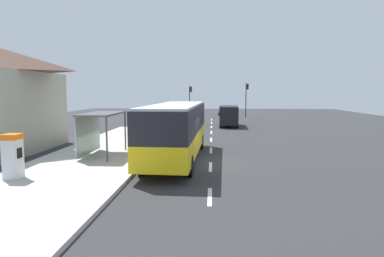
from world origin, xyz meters
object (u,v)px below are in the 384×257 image
recycling_bin_red (141,143)px  recycling_bin_orange (144,141)px  bus (176,128)px  traffic_light_near_side (247,95)px  recycling_bin_green (146,140)px  traffic_light_far_side (190,96)px  white_van (229,115)px  sedan_near (224,111)px  ticket_machine (13,156)px  bus_shelter (97,123)px  recycling_bin_yellow (148,138)px

recycling_bin_red → recycling_bin_orange: 0.70m
bus → traffic_light_near_side: bearing=77.4°
recycling_bin_green → traffic_light_far_side: 29.77m
white_van → recycling_bin_orange: 17.50m
white_van → sedan_near: (0.10, 18.05, -0.55)m
ticket_machine → bus_shelter: 5.89m
traffic_light_near_side → traffic_light_far_side: (-8.60, 0.80, -0.23)m
recycling_bin_red → recycling_bin_orange: same height
white_van → ticket_machine: size_ratio=2.72×
traffic_light_near_side → recycling_bin_orange: bearing=-108.2°
bus → sedan_near: bearing=83.8°
bus → recycling_bin_green: bearing=125.1°
sedan_near → bus_shelter: bus_shelter is taller
recycling_bin_yellow → traffic_light_far_side: bearing=87.8°
recycling_bin_orange → bus_shelter: bearing=-130.8°
recycling_bin_green → traffic_light_far_side: bearing=87.9°
recycling_bin_orange → sedan_near: bearing=79.3°
recycling_bin_orange → traffic_light_far_side: (1.10, 30.34, 2.55)m
recycling_bin_yellow → recycling_bin_red: bearing=-90.0°
bus → recycling_bin_orange: 3.96m
sedan_near → recycling_bin_green: 34.25m
traffic_light_far_side → white_van: bearing=-69.4°
bus → bus_shelter: size_ratio=2.77×
bus → recycling_bin_yellow: bearing=120.4°
sedan_near → ticket_machine: 43.71m
bus → recycling_bin_orange: (-2.49, 2.84, -1.19)m
traffic_light_near_side → ticket_machine: bearing=-110.0°
white_van → traffic_light_near_side: 13.83m
ticket_machine → traffic_light_near_side: size_ratio=0.37×
sedan_near → recycling_bin_red: sedan_near is taller
ticket_machine → white_van: bearing=66.9°
recycling_bin_yellow → traffic_light_far_side: traffic_light_far_side is taller
recycling_bin_orange → white_van: bearing=68.5°
sedan_near → recycling_bin_green: sedan_near is taller
white_van → sedan_near: white_van is taller
bus → bus_shelter: 4.72m
white_van → traffic_light_far_side: size_ratio=1.10×
recycling_bin_yellow → traffic_light_near_side: size_ratio=0.18×
recycling_bin_red → ticket_machine: bearing=-118.3°
recycling_bin_green → traffic_light_far_side: traffic_light_far_side is taller
traffic_light_near_side → white_van: bearing=-104.0°
recycling_bin_green → bus_shelter: size_ratio=0.24×
bus_shelter → traffic_light_near_side: bearing=69.6°
recycling_bin_green → ticket_machine: bearing=-114.4°
bus → traffic_light_far_side: bearing=92.4°
recycling_bin_orange → bus_shelter: (-2.21, -2.56, 1.44)m
ticket_machine → traffic_light_far_side: traffic_light_far_side is taller
recycling_bin_red → bus_shelter: (-2.21, -1.86, 1.44)m
bus → recycling_bin_green: bus is taller
white_van → ticket_machine: 26.50m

